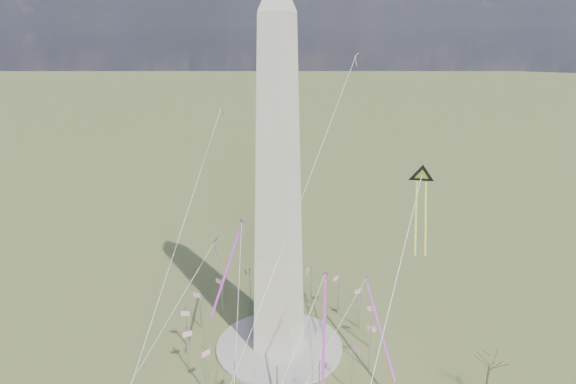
% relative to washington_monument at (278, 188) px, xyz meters
% --- Properties ---
extents(ground, '(2000.00, 2000.00, 0.00)m').
position_rel_washington_monument_xyz_m(ground, '(0.00, 0.00, -47.95)').
color(ground, brown).
rests_on(ground, ground).
extents(plaza, '(36.00, 36.00, 0.80)m').
position_rel_washington_monument_xyz_m(plaza, '(0.00, 0.00, -47.55)').
color(plaza, '#9E9C91').
rests_on(plaza, ground).
extents(washington_monument, '(15.56, 15.56, 100.00)m').
position_rel_washington_monument_xyz_m(washington_monument, '(0.00, 0.00, 0.00)').
color(washington_monument, beige).
rests_on(washington_monument, plaza).
extents(flagpole_ring, '(54.40, 54.40, 13.00)m').
position_rel_washington_monument_xyz_m(flagpole_ring, '(-0.00, -0.00, -40.68)').
color(flagpole_ring, silver).
rests_on(flagpole_ring, ground).
extents(tree_near, '(8.32, 8.32, 14.55)m').
position_rel_washington_monument_xyz_m(tree_near, '(55.28, -0.18, -37.58)').
color(tree_near, '#4C392E').
rests_on(tree_near, ground).
extents(kite_delta_black, '(8.53, 20.06, 16.36)m').
position_rel_washington_monument_xyz_m(kite_delta_black, '(34.90, 6.26, 4.41)').
color(kite_delta_black, black).
rests_on(kite_delta_black, ground).
extents(kite_diamond_purple, '(1.78, 2.90, 8.87)m').
position_rel_washington_monument_xyz_m(kite_diamond_purple, '(-24.13, 7.76, -22.66)').
color(kite_diamond_purple, '#371768').
rests_on(kite_diamond_purple, ground).
extents(kite_streamer_left, '(8.89, 23.56, 16.71)m').
position_rel_washington_monument_xyz_m(kite_streamer_left, '(20.63, -22.59, -19.26)').
color(kite_streamer_left, '#FD2833').
rests_on(kite_streamer_left, ground).
extents(kite_streamer_mid, '(5.09, 24.34, 16.77)m').
position_rel_washington_monument_xyz_m(kite_streamer_mid, '(-9.82, -7.77, -16.43)').
color(kite_streamer_mid, '#FD2833').
rests_on(kite_streamer_mid, ground).
extents(kite_streamer_right, '(14.55, 21.44, 16.90)m').
position_rel_washington_monument_xyz_m(kite_streamer_right, '(25.89, 4.92, -32.59)').
color(kite_streamer_right, '#FD2833').
rests_on(kite_streamer_right, ground).
extents(kite_small_red, '(1.24, 2.01, 4.85)m').
position_rel_washington_monument_xyz_m(kite_small_red, '(-36.19, 35.70, 13.76)').
color(kite_small_red, red).
rests_on(kite_small_red, ground).
extents(kite_small_white, '(1.29, 1.96, 4.26)m').
position_rel_washington_monument_xyz_m(kite_small_white, '(5.50, 49.79, 30.03)').
color(kite_small_white, silver).
rests_on(kite_small_white, ground).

